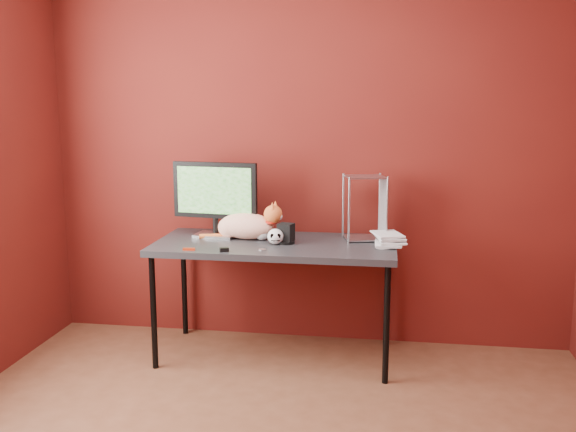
% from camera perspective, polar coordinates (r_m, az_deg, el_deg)
% --- Properties ---
extents(room, '(3.52, 3.52, 2.61)m').
position_cam_1_polar(room, '(2.54, -3.19, 6.12)').
color(room, '#58311E').
rests_on(room, ground).
extents(desk, '(1.50, 0.70, 0.75)m').
position_cam_1_polar(desk, '(4.02, -1.13, -3.06)').
color(desk, black).
rests_on(desk, ground).
extents(monitor, '(0.56, 0.21, 0.49)m').
position_cam_1_polar(monitor, '(4.15, -6.50, 1.82)').
color(monitor, '#A3A3A8').
rests_on(monitor, desk).
extents(cat, '(0.54, 0.24, 0.25)m').
position_cam_1_polar(cat, '(4.10, -3.68, -0.85)').
color(cat, '#DB5C2E').
rests_on(cat, desk).
extents(skull_mug, '(0.10, 0.10, 0.10)m').
position_cam_1_polar(skull_mug, '(3.94, -1.13, -1.83)').
color(skull_mug, white).
rests_on(skull_mug, desk).
extents(speaker, '(0.11, 0.11, 0.13)m').
position_cam_1_polar(speaker, '(3.97, -0.19, -1.62)').
color(speaker, black).
rests_on(speaker, desk).
extents(book_stack, '(0.22, 0.25, 0.86)m').
position_cam_1_polar(book_stack, '(3.90, 8.07, 3.56)').
color(book_stack, beige).
rests_on(book_stack, desk).
extents(wire_rack, '(0.28, 0.25, 0.41)m').
position_cam_1_polar(wire_rack, '(4.08, 6.83, 0.75)').
color(wire_rack, '#A3A3A8').
rests_on(wire_rack, desk).
extents(pocket_knife, '(0.07, 0.03, 0.01)m').
position_cam_1_polar(pocket_knife, '(3.84, -8.79, -2.93)').
color(pocket_knife, '#9B230B').
rests_on(pocket_knife, desk).
extents(black_gadget, '(0.06, 0.05, 0.02)m').
position_cam_1_polar(black_gadget, '(3.78, -5.69, -2.99)').
color(black_gadget, black).
rests_on(black_gadget, desk).
extents(washer, '(0.05, 0.05, 0.00)m').
position_cam_1_polar(washer, '(3.82, -2.30, -2.99)').
color(washer, '#A3A3A8').
rests_on(washer, desk).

